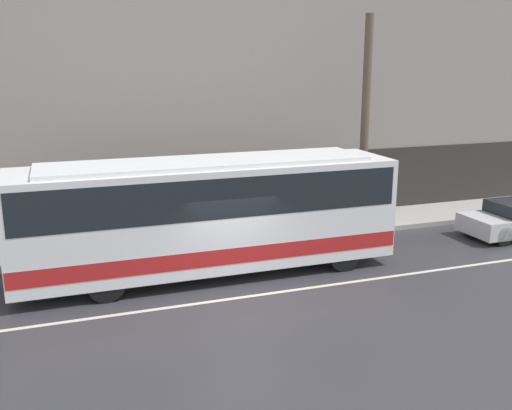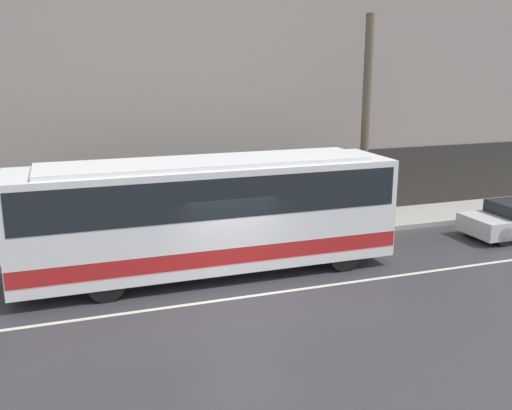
{
  "view_description": "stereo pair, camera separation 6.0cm",
  "coord_description": "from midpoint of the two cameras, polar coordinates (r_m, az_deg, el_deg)",
  "views": [
    {
      "loc": [
        -4.32,
        -13.35,
        6.02
      ],
      "look_at": [
        1.11,
        2.04,
        1.95
      ],
      "focal_mm": 40.0,
      "sensor_mm": 36.0,
      "label": 1
    },
    {
      "loc": [
        -4.27,
        -13.37,
        6.02
      ],
      "look_at": [
        1.11,
        2.04,
        1.95
      ],
      "focal_mm": 40.0,
      "sensor_mm": 36.0,
      "label": 2
    }
  ],
  "objects": [
    {
      "name": "ground_plane",
      "position": [
        15.27,
        -1.31,
        -9.22
      ],
      "size": [
        60.0,
        60.0,
        0.0
      ],
      "primitive_type": "plane",
      "color": "#333338"
    },
    {
      "name": "sidewalk",
      "position": [
        20.03,
        -5.99,
        -3.3
      ],
      "size": [
        60.0,
        2.57,
        0.18
      ],
      "color": "#A09E99",
      "rests_on": "ground_plane"
    },
    {
      "name": "building_facade",
      "position": [
        20.55,
        -7.29,
        11.43
      ],
      "size": [
        60.0,
        0.35,
        10.66
      ],
      "color": "gray",
      "rests_on": "ground_plane"
    },
    {
      "name": "lane_stripe",
      "position": [
        15.27,
        -1.31,
        -9.21
      ],
      "size": [
        54.0,
        0.14,
        0.01
      ],
      "color": "beige",
      "rests_on": "ground_plane"
    },
    {
      "name": "transit_bus",
      "position": [
        16.43,
        -4.7,
        -0.56
      ],
      "size": [
        10.89,
        2.56,
        3.38
      ],
      "color": "white",
      "rests_on": "ground_plane"
    },
    {
      "name": "utility_pole_near",
      "position": [
        20.76,
        10.97,
        7.95
      ],
      "size": [
        0.3,
        0.3,
        7.49
      ],
      "color": "brown",
      "rests_on": "sidewalk"
    },
    {
      "name": "pedestrian_waiting",
      "position": [
        18.97,
        -7.88,
        -1.59
      ],
      "size": [
        0.36,
        0.36,
        1.69
      ],
      "color": "#1E5933",
      "rests_on": "sidewalk"
    }
  ]
}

